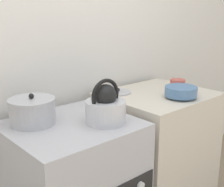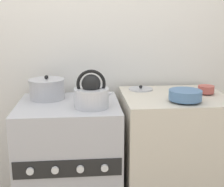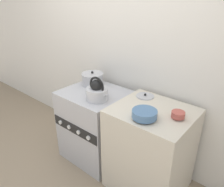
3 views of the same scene
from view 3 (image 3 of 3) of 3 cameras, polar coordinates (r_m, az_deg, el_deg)
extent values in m
plane|color=gray|center=(2.65, -8.91, -18.47)|extent=(12.00, 12.00, 0.00)
cube|color=silver|center=(2.49, 1.30, 12.01)|extent=(7.00, 0.06, 2.50)
cube|color=#B2B2B7|center=(2.55, -4.39, -8.16)|extent=(0.67, 0.61, 0.84)
cube|color=black|center=(2.32, -9.79, -9.17)|extent=(0.64, 0.01, 0.11)
cylinder|color=silver|center=(2.47, -13.33, -7.33)|extent=(0.04, 0.02, 0.04)
cylinder|color=silver|center=(2.37, -11.18, -8.60)|extent=(0.04, 0.02, 0.04)
cylinder|color=silver|center=(2.27, -8.77, -9.99)|extent=(0.04, 0.02, 0.04)
cylinder|color=silver|center=(2.18, -6.20, -11.45)|extent=(0.04, 0.02, 0.04)
cube|color=beige|center=(2.19, 9.82, -14.28)|extent=(0.70, 0.62, 0.87)
cylinder|color=silver|center=(2.15, -3.95, -0.13)|extent=(0.22, 0.22, 0.12)
sphere|color=black|center=(2.12, -4.03, 2.08)|extent=(0.12, 0.12, 0.12)
torus|color=black|center=(2.12, -4.03, 2.05)|extent=(0.18, 0.02, 0.18)
cone|color=silver|center=(2.08, -1.92, -0.46)|extent=(0.11, 0.05, 0.08)
cylinder|color=#B2B2B7|center=(2.51, -5.10, 3.60)|extent=(0.24, 0.24, 0.12)
cylinder|color=#B2B2B7|center=(2.48, -5.16, 5.08)|extent=(0.25, 0.25, 0.01)
sphere|color=black|center=(2.48, -5.18, 5.54)|extent=(0.03, 0.03, 0.03)
cylinder|color=#4C729E|center=(1.81, 8.41, -6.32)|extent=(0.09, 0.09, 0.01)
cylinder|color=#4C729E|center=(1.79, 8.48, -5.29)|extent=(0.21, 0.21, 0.06)
cylinder|color=#B75147|center=(1.87, 16.77, -6.06)|extent=(0.05, 0.05, 0.01)
cylinder|color=#B75147|center=(1.86, 16.88, -5.27)|extent=(0.11, 0.11, 0.05)
cylinder|color=#B2B2B7|center=(2.18, 8.65, -0.67)|extent=(0.18, 0.18, 0.01)
sphere|color=black|center=(2.17, 8.68, -0.26)|extent=(0.02, 0.02, 0.02)
camera|label=1|loc=(2.42, -45.39, 8.76)|focal=50.00mm
camera|label=2|loc=(1.55, -65.03, -5.97)|focal=50.00mm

